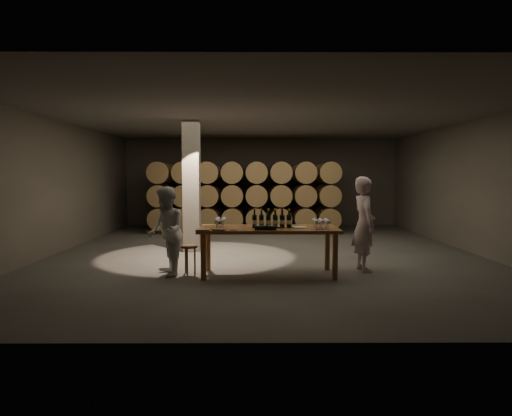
{
  "coord_description": "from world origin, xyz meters",
  "views": [
    {
      "loc": [
        -0.28,
        -10.99,
        1.89
      ],
      "look_at": [
        -0.22,
        -0.22,
        1.1
      ],
      "focal_mm": 32.0,
      "sensor_mm": 36.0,
      "label": 1
    }
  ],
  "objects_px": {
    "tasting_table": "(269,233)",
    "bottle_cluster": "(272,221)",
    "person_man": "(364,224)",
    "plate": "(299,227)",
    "stool": "(189,251)",
    "person_woman": "(166,231)",
    "notebook_near": "(219,230)"
  },
  "relations": [
    {
      "from": "tasting_table",
      "to": "bottle_cluster",
      "type": "bearing_deg",
      "value": 19.12
    },
    {
      "from": "bottle_cluster",
      "to": "stool",
      "type": "distance_m",
      "value": 1.68
    },
    {
      "from": "person_man",
      "to": "person_woman",
      "type": "height_order",
      "value": "person_man"
    },
    {
      "from": "tasting_table",
      "to": "person_man",
      "type": "relative_size",
      "value": 1.41
    },
    {
      "from": "bottle_cluster",
      "to": "plate",
      "type": "distance_m",
      "value": 0.53
    },
    {
      "from": "plate",
      "to": "stool",
      "type": "bearing_deg",
      "value": 176.3
    },
    {
      "from": "stool",
      "to": "person_man",
      "type": "height_order",
      "value": "person_man"
    },
    {
      "from": "person_woman",
      "to": "plate",
      "type": "bearing_deg",
      "value": 70.15
    },
    {
      "from": "bottle_cluster",
      "to": "stool",
      "type": "xyz_separation_m",
      "value": [
        -1.57,
        0.08,
        -0.58
      ]
    },
    {
      "from": "tasting_table",
      "to": "stool",
      "type": "bearing_deg",
      "value": 176.29
    },
    {
      "from": "notebook_near",
      "to": "person_man",
      "type": "xyz_separation_m",
      "value": [
        2.78,
        0.82,
        0.01
      ]
    },
    {
      "from": "stool",
      "to": "person_woman",
      "type": "bearing_deg",
      "value": -158.88
    },
    {
      "from": "plate",
      "to": "stool",
      "type": "relative_size",
      "value": 0.52
    },
    {
      "from": "plate",
      "to": "notebook_near",
      "type": "distance_m",
      "value": 1.52
    },
    {
      "from": "person_man",
      "to": "notebook_near",
      "type": "bearing_deg",
      "value": 99.25
    },
    {
      "from": "bottle_cluster",
      "to": "person_man",
      "type": "relative_size",
      "value": 0.4
    },
    {
      "from": "plate",
      "to": "person_woman",
      "type": "height_order",
      "value": "person_woman"
    },
    {
      "from": "person_man",
      "to": "person_woman",
      "type": "xyz_separation_m",
      "value": [
        -3.8,
        -0.43,
        -0.09
      ]
    },
    {
      "from": "notebook_near",
      "to": "stool",
      "type": "distance_m",
      "value": 0.95
    },
    {
      "from": "notebook_near",
      "to": "stool",
      "type": "relative_size",
      "value": 0.41
    },
    {
      "from": "person_man",
      "to": "tasting_table",
      "type": "bearing_deg",
      "value": 94.06
    },
    {
      "from": "stool",
      "to": "person_man",
      "type": "xyz_separation_m",
      "value": [
        3.39,
        0.28,
        0.48
      ]
    },
    {
      "from": "tasting_table",
      "to": "notebook_near",
      "type": "bearing_deg",
      "value": -153.55
    },
    {
      "from": "plate",
      "to": "person_woman",
      "type": "distance_m",
      "value": 2.49
    },
    {
      "from": "bottle_cluster",
      "to": "notebook_near",
      "type": "distance_m",
      "value": 1.06
    },
    {
      "from": "tasting_table",
      "to": "notebook_near",
      "type": "distance_m",
      "value": 1.0
    },
    {
      "from": "plate",
      "to": "person_woman",
      "type": "bearing_deg",
      "value": -179.51
    },
    {
      "from": "person_woman",
      "to": "tasting_table",
      "type": "bearing_deg",
      "value": 71.41
    },
    {
      "from": "person_man",
      "to": "person_woman",
      "type": "distance_m",
      "value": 3.82
    },
    {
      "from": "person_woman",
      "to": "notebook_near",
      "type": "bearing_deg",
      "value": 49.09
    },
    {
      "from": "tasting_table",
      "to": "bottle_cluster",
      "type": "relative_size",
      "value": 3.53
    },
    {
      "from": "plate",
      "to": "notebook_near",
      "type": "xyz_separation_m",
      "value": [
        -1.47,
        -0.41,
        0.01
      ]
    }
  ]
}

